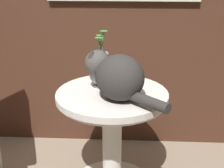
{
  "coord_description": "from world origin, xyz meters",
  "views": [
    {
      "loc": [
        0.25,
        -1.46,
        1.34
      ],
      "look_at": [
        0.16,
        0.21,
        0.69
      ],
      "focal_mm": 53.23,
      "sensor_mm": 36.0,
      "label": 1
    }
  ],
  "objects": [
    {
      "name": "wicker_side_table",
      "position": [
        0.16,
        0.21,
        0.43
      ],
      "size": [
        0.62,
        0.62,
        0.64
      ],
      "color": "silver",
      "rests_on": "ground_plane"
    },
    {
      "name": "cat",
      "position": [
        0.19,
        0.13,
        0.76
      ],
      "size": [
        0.44,
        0.41,
        0.25
      ],
      "color": "#33302D",
      "rests_on": "wicker_side_table"
    },
    {
      "name": "pewter_vase_with_ivy",
      "position": [
        0.09,
        0.3,
        0.74
      ],
      "size": [
        0.13,
        0.13,
        0.31
      ],
      "color": "gray",
      "rests_on": "wicker_side_table"
    }
  ]
}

